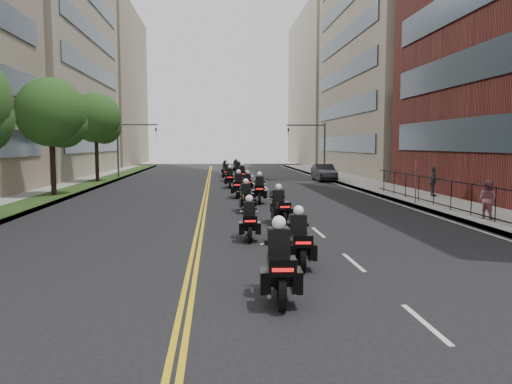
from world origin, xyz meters
TOP-DOWN VIEW (x-y plane):
  - ground at (0.00, 0.00)m, footprint 160.00×160.00m
  - sidewalk_right at (12.00, 25.00)m, footprint 4.00×90.00m
  - sidewalk_left at (-12.00, 25.00)m, footprint 4.00×90.00m
  - grass_strip at (-11.20, 25.00)m, footprint 2.00×90.00m
  - building_right_tan at (21.48, 48.00)m, footprint 15.11×28.00m
  - building_right_far at (21.50, 78.00)m, footprint 15.00×28.00m
  - building_left_mid at (-21.98, 48.00)m, footprint 16.11×28.00m
  - building_left_far at (-22.00, 78.00)m, footprint 16.00×28.00m
  - iron_fence at (11.00, 12.00)m, footprint 0.05×28.00m
  - street_trees at (-11.05, 18.61)m, footprint 4.40×38.40m
  - traffic_signal_right at (9.54, 42.00)m, footprint 4.09×0.20m
  - traffic_signal_left at (-9.54, 42.00)m, footprint 4.09×0.20m
  - motorcycle_0 at (0.59, 1.74)m, footprint 0.63×2.52m
  - motorcycle_1 at (1.54, 4.69)m, footprint 0.56×2.33m
  - motorcycle_2 at (0.42, 8.82)m, footprint 0.52×2.19m
  - motorcycle_3 at (1.93, 12.13)m, footprint 0.69×2.36m
  - motorcycle_4 at (0.76, 16.15)m, footprint 0.62×2.30m
  - motorcycle_5 at (1.78, 20.03)m, footprint 0.68×2.49m
  - motorcycle_6 at (0.68, 23.08)m, footprint 0.71×2.46m
  - motorcycle_7 at (1.55, 27.05)m, footprint 0.48×2.08m
  - motorcycle_8 at (0.34, 30.57)m, footprint 0.56×2.43m
  - motorcycle_9 at (1.55, 34.77)m, footprint 0.65×2.44m
  - motorcycle_10 at (0.31, 37.91)m, footprint 0.65×2.46m
  - motorcycle_11 at (1.60, 42.08)m, footprint 0.75×2.53m
  - motorcycle_12 at (0.30, 45.10)m, footprint 0.59×2.55m
  - motorcycle_13 at (1.63, 49.03)m, footprint 0.60×2.53m
  - parked_sedan at (9.40, 37.16)m, footprint 1.73×4.83m
  - pedestrian_b at (11.20, 11.95)m, footprint 0.95×1.04m
  - pedestrian_c at (12.99, 21.50)m, footprint 0.76×1.20m

SIDE VIEW (x-z plane):
  - ground at x=0.00m, z-range 0.00..0.00m
  - sidewalk_right at x=12.00m, z-range 0.00..0.15m
  - sidewalk_left at x=-12.00m, z-range 0.00..0.15m
  - grass_strip at x=-11.20m, z-range 0.15..0.19m
  - motorcycle_7 at x=1.55m, z-range -0.16..1.38m
  - motorcycle_2 at x=0.42m, z-range -0.17..1.44m
  - motorcycle_4 at x=0.76m, z-range -0.18..1.52m
  - motorcycle_1 at x=1.54m, z-range -0.18..1.54m
  - motorcycle_3 at x=1.93m, z-range -0.18..1.56m
  - motorcycle_8 at x=0.34m, z-range -0.19..1.60m
  - motorcycle_9 at x=1.55m, z-range -0.19..1.61m
  - motorcycle_6 at x=0.68m, z-range -0.19..1.62m
  - motorcycle_10 at x=0.31m, z-range -0.19..1.63m
  - motorcycle_5 at x=1.78m, z-range -0.19..1.64m
  - motorcycle_0 at x=0.59m, z-range -0.20..1.66m
  - motorcycle_13 at x=1.63m, z-range -0.20..1.67m
  - motorcycle_11 at x=1.60m, z-range -0.20..1.68m
  - motorcycle_12 at x=0.30m, z-range -0.20..1.69m
  - parked_sedan at x=9.40m, z-range 0.00..1.58m
  - iron_fence at x=11.00m, z-range 0.15..1.65m
  - pedestrian_b at x=11.20m, z-range 0.15..1.89m
  - pedestrian_c at x=12.99m, z-range 0.15..2.05m
  - traffic_signal_right at x=9.54m, z-range 0.90..6.50m
  - traffic_signal_left at x=-9.54m, z-range 0.90..6.50m
  - street_trees at x=-11.05m, z-range 1.14..9.12m
  - building_right_far at x=21.50m, z-range 0.00..26.00m
  - building_left_far at x=-22.00m, z-range 0.00..26.00m
  - building_right_tan at x=21.48m, z-range 0.00..30.00m
  - building_left_mid at x=-21.98m, z-range 0.00..34.00m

